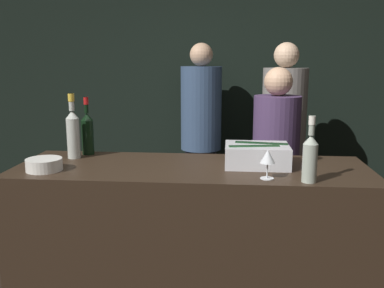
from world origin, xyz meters
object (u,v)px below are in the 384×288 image
object	(u,v)px
rose_wine_bottle	(73,132)
red_wine_bottle_burgundy	(87,132)
candle_votive	(310,155)
white_wine_bottle	(310,156)
wine_glass	(268,157)
person_in_hoodie	(201,131)
person_blond_tee	(283,137)
bowl_white	(44,164)
person_grey_polo	(275,163)
ice_bin_with_bottles	(257,154)

from	to	relation	value
rose_wine_bottle	red_wine_bottle_burgundy	distance (m)	0.12
candle_votive	white_wine_bottle	size ratio (longest dim) A/B	0.25
wine_glass	person_in_hoodie	size ratio (longest dim) A/B	0.08
red_wine_bottle_burgundy	person_blond_tee	distance (m)	1.77
bowl_white	rose_wine_bottle	xyz separation A→B (m)	(0.06, 0.30, 0.13)
red_wine_bottle_burgundy	person_in_hoodie	bearing A→B (deg)	66.42
person_in_hoodie	person_grey_polo	bearing A→B (deg)	43.35
candle_votive	person_blond_tee	xyz separation A→B (m)	(-0.01, 1.16, -0.11)
red_wine_bottle_burgundy	person_grey_polo	bearing A→B (deg)	28.33
ice_bin_with_bottles	bowl_white	world-z (taller)	ice_bin_with_bottles
candle_votive	bowl_white	bearing A→B (deg)	-165.14
bowl_white	person_in_hoodie	world-z (taller)	person_in_hoodie
candle_votive	white_wine_bottle	distance (m)	0.50
wine_glass	red_wine_bottle_burgundy	bearing A→B (deg)	156.46
bowl_white	white_wine_bottle	xyz separation A→B (m)	(1.37, -0.10, 0.10)
bowl_white	person_blond_tee	size ratio (longest dim) A/B	0.10
person_grey_polo	white_wine_bottle	bearing A→B (deg)	-74.50
red_wine_bottle_burgundy	person_blond_tee	size ratio (longest dim) A/B	0.20
candle_votive	red_wine_bottle_burgundy	distance (m)	1.35
person_in_hoodie	person_grey_polo	size ratio (longest dim) A/B	1.12
rose_wine_bottle	person_grey_polo	xyz separation A→B (m)	(1.28, 0.77, -0.35)
ice_bin_with_bottles	wine_glass	size ratio (longest dim) A/B	2.36
wine_glass	person_in_hoodie	world-z (taller)	person_in_hoodie
candle_votive	white_wine_bottle	world-z (taller)	white_wine_bottle
rose_wine_bottle	red_wine_bottle_burgundy	bearing A→B (deg)	65.19
red_wine_bottle_burgundy	rose_wine_bottle	bearing A→B (deg)	-114.81
red_wine_bottle_burgundy	wine_glass	bearing A→B (deg)	-23.54
rose_wine_bottle	bowl_white	bearing A→B (deg)	-100.53
wine_glass	bowl_white	bearing A→B (deg)	177.21
person_blond_tee	white_wine_bottle	bearing A→B (deg)	67.25
white_wine_bottle	person_in_hoodie	distance (m)	2.02
white_wine_bottle	person_in_hoodie	world-z (taller)	person_in_hoodie
ice_bin_with_bottles	person_blond_tee	bearing A→B (deg)	77.13
person_in_hoodie	red_wine_bottle_burgundy	bearing A→B (deg)	-20.11
red_wine_bottle_burgundy	white_wine_bottle	bearing A→B (deg)	-21.74
rose_wine_bottle	candle_votive	bearing A→B (deg)	3.65
bowl_white	white_wine_bottle	bearing A→B (deg)	-4.02
candle_votive	rose_wine_bottle	world-z (taller)	rose_wine_bottle
red_wine_bottle_burgundy	ice_bin_with_bottles	bearing A→B (deg)	-11.32
person_blond_tee	bowl_white	bearing A→B (deg)	26.86
wine_glass	ice_bin_with_bottles	bearing A→B (deg)	97.74
ice_bin_with_bottles	rose_wine_bottle	distance (m)	1.09
ice_bin_with_bottles	candle_votive	world-z (taller)	ice_bin_with_bottles
rose_wine_bottle	person_blond_tee	bearing A→B (deg)	41.99
bowl_white	white_wine_bottle	size ratio (longest dim) A/B	0.59
red_wine_bottle_burgundy	person_grey_polo	distance (m)	1.43
bowl_white	red_wine_bottle_burgundy	world-z (taller)	red_wine_bottle_burgundy
candle_votive	rose_wine_bottle	distance (m)	1.41
candle_votive	person_grey_polo	world-z (taller)	person_grey_polo
person_grey_polo	person_blond_tee	bearing A→B (deg)	90.75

